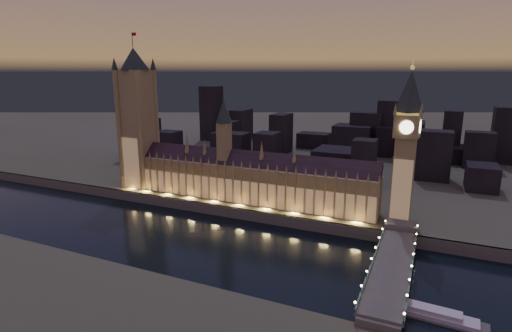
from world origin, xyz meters
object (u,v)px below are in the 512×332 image
at_px(palace_of_westminster, 246,177).
at_px(river_boat, 432,314).
at_px(victoria_tower, 137,112).
at_px(elizabeth_tower, 407,135).
at_px(westminster_bridge, 393,267).

height_order(palace_of_westminster, river_boat, palace_of_westminster).
xyz_separation_m(victoria_tower, river_boat, (240.68, -95.35, -71.16)).
bearing_deg(elizabeth_tower, victoria_tower, 180.00).
height_order(palace_of_westminster, victoria_tower, victoria_tower).
relative_size(palace_of_westminster, river_boat, 4.37).
bearing_deg(westminster_bridge, elizabeth_tower, 92.35).
relative_size(victoria_tower, river_boat, 2.82).
height_order(elizabeth_tower, river_boat, elizabeth_tower).
xyz_separation_m(elizabeth_tower, westminster_bridge, (2.68, -65.36, -61.01)).
bearing_deg(elizabeth_tower, river_boat, -76.62).
relative_size(victoria_tower, elizabeth_tower, 1.23).
relative_size(victoria_tower, westminster_bridge, 1.15).
distance_m(westminster_bridge, river_boat, 36.31).
xyz_separation_m(palace_of_westminster, victoria_tower, (-103.58, 0.19, 46.34)).
bearing_deg(river_boat, westminster_bridge, 123.71).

